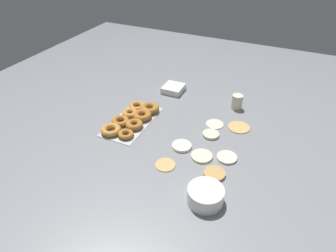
{
  "coord_description": "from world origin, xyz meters",
  "views": [
    {
      "loc": [
        1.12,
        0.43,
        0.92
      ],
      "look_at": [
        -0.01,
        -0.09,
        0.04
      ],
      "focal_mm": 32.0,
      "sensor_mm": 36.0,
      "label": 1
    }
  ],
  "objects": [
    {
      "name": "batter_bowl",
      "position": [
        0.35,
        0.23,
        0.03
      ],
      "size": [
        0.14,
        0.14,
        0.07
      ],
      "color": "white",
      "rests_on": "ground_plane"
    },
    {
      "name": "pancake_6",
      "position": [
        0.19,
        0.22,
        0.01
      ],
      "size": [
        0.09,
        0.09,
        0.01
      ],
      "primitive_type": "cylinder",
      "color": "tan",
      "rests_on": "ground_plane"
    },
    {
      "name": "donut_tray",
      "position": [
        -0.02,
        -0.31,
        0.02
      ],
      "size": [
        0.38,
        0.19,
        0.04
      ],
      "color": "silver",
      "rests_on": "ground_plane"
    },
    {
      "name": "pancake_1",
      "position": [
        0.1,
        0.13,
        0.01
      ],
      "size": [
        0.1,
        0.1,
        0.01
      ],
      "primitive_type": "cylinder",
      "color": "beige",
      "rests_on": "ground_plane"
    },
    {
      "name": "pancake_5",
      "position": [
        -0.2,
        0.23,
        0.0
      ],
      "size": [
        0.11,
        0.11,
        0.01
      ],
      "primitive_type": "cylinder",
      "color": "tan",
      "rests_on": "ground_plane"
    },
    {
      "name": "pancake_4",
      "position": [
        0.07,
        0.02,
        0.01
      ],
      "size": [
        0.09,
        0.09,
        0.01
      ],
      "primitive_type": "cylinder",
      "color": "silver",
      "rests_on": "ground_plane"
    },
    {
      "name": "pancake_2",
      "position": [
        0.22,
        0.0,
        0.0
      ],
      "size": [
        0.09,
        0.09,
        0.01
      ],
      "primitive_type": "cylinder",
      "color": "tan",
      "rests_on": "ground_plane"
    },
    {
      "name": "pancake_0",
      "position": [
        -0.07,
        0.12,
        0.01
      ],
      "size": [
        0.08,
        0.08,
        0.01
      ],
      "primitive_type": "cylinder",
      "color": "beige",
      "rests_on": "ground_plane"
    },
    {
      "name": "paper_cup",
      "position": [
        -0.39,
        0.17,
        0.04
      ],
      "size": [
        0.06,
        0.06,
        0.09
      ],
      "color": "beige",
      "rests_on": "ground_plane"
    },
    {
      "name": "pancake_7",
      "position": [
        -0.18,
        0.1,
        0.0
      ],
      "size": [
        0.09,
        0.09,
        0.01
      ],
      "primitive_type": "cylinder",
      "color": "beige",
      "rests_on": "ground_plane"
    },
    {
      "name": "container_stack",
      "position": [
        -0.42,
        -0.25,
        0.02
      ],
      "size": [
        0.13,
        0.12,
        0.04
      ],
      "color": "white",
      "rests_on": "ground_plane"
    },
    {
      "name": "ground_plane",
      "position": [
        0.0,
        0.0,
        0.0
      ],
      "size": [
        3.0,
        3.0,
        0.0
      ],
      "primitive_type": "plane",
      "color": "gray"
    },
    {
      "name": "pancake_3",
      "position": [
        0.06,
        0.24,
        0.01
      ],
      "size": [
        0.09,
        0.09,
        0.01
      ],
      "primitive_type": "cylinder",
      "color": "beige",
      "rests_on": "ground_plane"
    }
  ]
}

